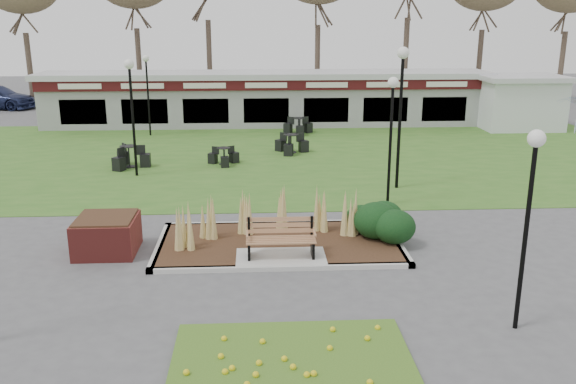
{
  "coord_description": "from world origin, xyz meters",
  "views": [
    {
      "loc": [
        -0.57,
        -13.8,
        5.81
      ],
      "look_at": [
        0.27,
        2.0,
        1.24
      ],
      "focal_mm": 38.0,
      "sensor_mm": 36.0,
      "label": 1
    }
  ],
  "objects_px": {
    "bistro_set_d": "(291,147)",
    "car_black": "(143,98)",
    "lamp_post_mid_right": "(392,113)",
    "lamp_post_far_left": "(147,77)",
    "lamp_post_mid_left": "(131,92)",
    "bistro_set_c": "(224,159)",
    "service_hut": "(520,102)",
    "lamp_post_far_right": "(402,87)",
    "park_bench": "(281,237)",
    "lamp_post_near_right": "(531,187)",
    "food_pavilion": "(266,98)",
    "bistro_set_a": "(129,160)",
    "brick_planter": "(107,234)",
    "bistro_set_b": "(299,128)"
  },
  "relations": [
    {
      "from": "lamp_post_near_right",
      "to": "lamp_post_far_left",
      "type": "relative_size",
      "value": 0.97
    },
    {
      "from": "bistro_set_c",
      "to": "lamp_post_far_right",
      "type": "bearing_deg",
      "value": -31.69
    },
    {
      "from": "brick_planter",
      "to": "lamp_post_near_right",
      "type": "height_order",
      "value": "lamp_post_near_right"
    },
    {
      "from": "lamp_post_near_right",
      "to": "bistro_set_a",
      "type": "xyz_separation_m",
      "value": [
        -10.03,
        13.6,
        -2.53
      ]
    },
    {
      "from": "bistro_set_c",
      "to": "car_black",
      "type": "xyz_separation_m",
      "value": [
        -6.11,
        16.55,
        0.37
      ]
    },
    {
      "from": "lamp_post_mid_right",
      "to": "food_pavilion",
      "type": "bearing_deg",
      "value": 103.31
    },
    {
      "from": "food_pavilion",
      "to": "bistro_set_c",
      "type": "xyz_separation_m",
      "value": [
        -1.89,
        -9.51,
        -1.23
      ]
    },
    {
      "from": "food_pavilion",
      "to": "bistro_set_d",
      "type": "height_order",
      "value": "food_pavilion"
    },
    {
      "from": "lamp_post_near_right",
      "to": "lamp_post_mid_right",
      "type": "xyz_separation_m",
      "value": [
        -0.78,
        8.11,
        0.12
      ]
    },
    {
      "from": "service_hut",
      "to": "lamp_post_mid_left",
      "type": "distance_m",
      "value": 20.82
    },
    {
      "from": "bistro_set_a",
      "to": "bistro_set_c",
      "type": "xyz_separation_m",
      "value": [
        3.74,
        0.28,
        -0.06
      ]
    },
    {
      "from": "food_pavilion",
      "to": "bistro_set_b",
      "type": "relative_size",
      "value": 15.98
    },
    {
      "from": "lamp_post_near_right",
      "to": "park_bench",
      "type": "bearing_deg",
      "value": 140.07
    },
    {
      "from": "lamp_post_far_right",
      "to": "bistro_set_b",
      "type": "distance_m",
      "value": 11.23
    },
    {
      "from": "lamp_post_near_right",
      "to": "lamp_post_far_left",
      "type": "height_order",
      "value": "lamp_post_far_left"
    },
    {
      "from": "brick_planter",
      "to": "bistro_set_c",
      "type": "relative_size",
      "value": 1.16
    },
    {
      "from": "service_hut",
      "to": "lamp_post_mid_right",
      "type": "distance_m",
      "value": 16.66
    },
    {
      "from": "service_hut",
      "to": "bistro_set_d",
      "type": "distance_m",
      "value": 13.74
    },
    {
      "from": "bistro_set_d",
      "to": "bistro_set_b",
      "type": "bearing_deg",
      "value": 81.75
    },
    {
      "from": "brick_planter",
      "to": "lamp_post_far_right",
      "type": "bearing_deg",
      "value": 32.64
    },
    {
      "from": "park_bench",
      "to": "car_black",
      "type": "relative_size",
      "value": 0.46
    },
    {
      "from": "bistro_set_c",
      "to": "bistro_set_d",
      "type": "height_order",
      "value": "bistro_set_d"
    },
    {
      "from": "bistro_set_c",
      "to": "car_black",
      "type": "relative_size",
      "value": 0.35
    },
    {
      "from": "bistro_set_a",
      "to": "service_hut",
      "type": "bearing_deg",
      "value": 22.27
    },
    {
      "from": "park_bench",
      "to": "bistro_set_c",
      "type": "relative_size",
      "value": 1.32
    },
    {
      "from": "car_black",
      "to": "lamp_post_near_right",
      "type": "bearing_deg",
      "value": 178.67
    },
    {
      "from": "brick_planter",
      "to": "service_hut",
      "type": "xyz_separation_m",
      "value": [
        17.9,
        17.0,
        0.97
      ]
    },
    {
      "from": "bistro_set_a",
      "to": "lamp_post_near_right",
      "type": "bearing_deg",
      "value": -53.6
    },
    {
      "from": "lamp_post_mid_left",
      "to": "park_bench",
      "type": "bearing_deg",
      "value": -59.2
    },
    {
      "from": "car_black",
      "to": "lamp_post_mid_right",
      "type": "bearing_deg",
      "value": -176.01
    },
    {
      "from": "lamp_post_mid_left",
      "to": "lamp_post_mid_right",
      "type": "height_order",
      "value": "lamp_post_mid_left"
    },
    {
      "from": "lamp_post_mid_left",
      "to": "bistro_set_c",
      "type": "height_order",
      "value": "lamp_post_mid_left"
    },
    {
      "from": "service_hut",
      "to": "bistro_set_a",
      "type": "distance_m",
      "value": 20.7
    },
    {
      "from": "park_bench",
      "to": "lamp_post_mid_right",
      "type": "relative_size",
      "value": 0.42
    },
    {
      "from": "lamp_post_mid_left",
      "to": "bistro_set_c",
      "type": "bearing_deg",
      "value": 27.11
    },
    {
      "from": "service_hut",
      "to": "lamp_post_far_left",
      "type": "relative_size",
      "value": 1.1
    },
    {
      "from": "brick_planter",
      "to": "bistro_set_d",
      "type": "relative_size",
      "value": 0.99
    },
    {
      "from": "bistro_set_a",
      "to": "car_black",
      "type": "relative_size",
      "value": 0.43
    },
    {
      "from": "bistro_set_d",
      "to": "car_black",
      "type": "distance_m",
      "value": 17.06
    },
    {
      "from": "lamp_post_mid_left",
      "to": "lamp_post_far_right",
      "type": "xyz_separation_m",
      "value": [
        9.44,
        -2.2,
        0.37
      ]
    },
    {
      "from": "service_hut",
      "to": "bistro_set_d",
      "type": "xyz_separation_m",
      "value": [
        -12.54,
        -5.51,
        -1.16
      ]
    },
    {
      "from": "lamp_post_mid_right",
      "to": "park_bench",
      "type": "bearing_deg",
      "value": -129.26
    },
    {
      "from": "food_pavilion",
      "to": "lamp_post_far_right",
      "type": "height_order",
      "value": "lamp_post_far_right"
    },
    {
      "from": "park_bench",
      "to": "lamp_post_far_right",
      "type": "xyz_separation_m",
      "value": [
        4.34,
        6.35,
        2.95
      ]
    },
    {
      "from": "brick_planter",
      "to": "lamp_post_far_left",
      "type": "bearing_deg",
      "value": 95.4
    },
    {
      "from": "lamp_post_mid_right",
      "to": "lamp_post_far_left",
      "type": "distance_m",
      "value": 15.58
    },
    {
      "from": "service_hut",
      "to": "bistro_set_b",
      "type": "height_order",
      "value": "service_hut"
    },
    {
      "from": "bistro_set_a",
      "to": "bistro_set_b",
      "type": "distance_m",
      "value": 9.96
    },
    {
      "from": "service_hut",
      "to": "lamp_post_far_right",
      "type": "relative_size",
      "value": 0.91
    },
    {
      "from": "bistro_set_a",
      "to": "bistro_set_c",
      "type": "distance_m",
      "value": 3.75
    }
  ]
}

